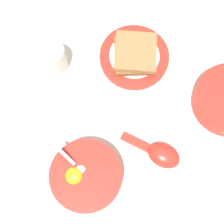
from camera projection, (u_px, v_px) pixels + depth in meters
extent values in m
plane|color=beige|center=(156.00, 84.00, 0.78)|extent=(3.00, 3.00, 0.00)
cylinder|color=red|center=(87.00, 176.00, 0.69)|extent=(0.16, 0.16, 0.05)
cylinder|color=white|center=(86.00, 176.00, 0.68)|extent=(0.14, 0.14, 0.02)
ellipsoid|color=yellow|center=(74.00, 176.00, 0.67)|extent=(0.04, 0.04, 0.02)
cylinder|color=black|center=(85.00, 183.00, 0.67)|extent=(0.04, 0.04, 0.00)
ellipsoid|color=silver|center=(80.00, 170.00, 0.67)|extent=(0.03, 0.02, 0.01)
cube|color=silver|center=(65.00, 156.00, 0.66)|extent=(0.03, 0.05, 0.03)
cylinder|color=red|center=(134.00, 57.00, 0.79)|extent=(0.18, 0.18, 0.02)
cylinder|color=white|center=(134.00, 55.00, 0.78)|extent=(0.13, 0.13, 0.00)
cube|color=brown|center=(135.00, 55.00, 0.77)|extent=(0.12, 0.12, 0.02)
cube|color=#9E7042|center=(136.00, 52.00, 0.76)|extent=(0.13, 0.13, 0.02)
ellipsoid|color=red|center=(164.00, 155.00, 0.71)|extent=(0.09, 0.09, 0.03)
cube|color=red|center=(136.00, 143.00, 0.73)|extent=(0.07, 0.06, 0.02)
cylinder|color=silver|center=(52.00, 58.00, 0.75)|extent=(0.07, 0.07, 0.08)
cylinder|color=#472B16|center=(49.00, 52.00, 0.72)|extent=(0.06, 0.06, 0.01)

